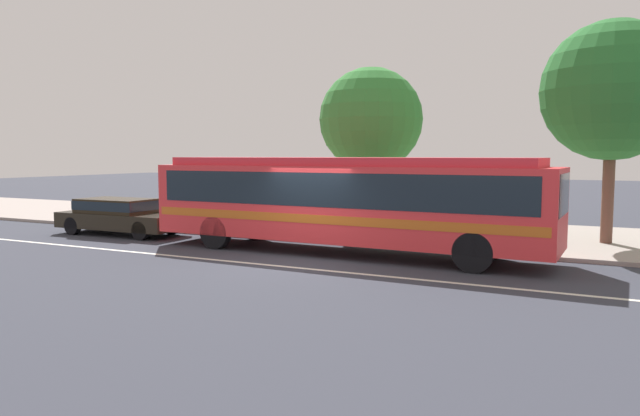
# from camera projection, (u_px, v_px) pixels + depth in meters

# --- Properties ---
(ground_plane) EXTENTS (120.00, 120.00, 0.00)m
(ground_plane) POSITION_uv_depth(u_px,v_px,m) (301.00, 262.00, 15.80)
(ground_plane) COLOR #343741
(sidewalk_slab) EXTENTS (60.00, 8.00, 0.12)m
(sidewalk_slab) POSITION_uv_depth(u_px,v_px,m) (390.00, 230.00, 22.13)
(sidewalk_slab) COLOR #A0938B
(sidewalk_slab) RESTS_ON ground_plane
(lane_stripe_center) EXTENTS (56.00, 0.16, 0.01)m
(lane_stripe_center) POSITION_uv_depth(u_px,v_px,m) (286.00, 267.00, 15.09)
(lane_stripe_center) COLOR silver
(lane_stripe_center) RESTS_ON ground_plane
(transit_bus) EXTENTS (11.93, 2.81, 2.79)m
(transit_bus) POSITION_uv_depth(u_px,v_px,m) (344.00, 198.00, 17.00)
(transit_bus) COLOR red
(transit_bus) RESTS_ON ground_plane
(sedan_behind_bus) EXTENTS (4.82, 1.87, 1.29)m
(sedan_behind_bus) POSITION_uv_depth(u_px,v_px,m) (120.00, 214.00, 21.16)
(sedan_behind_bus) COLOR black
(sedan_behind_bus) RESTS_ON ground_plane
(pedestrian_waiting_near_sign) EXTENTS (0.48, 0.48, 1.64)m
(pedestrian_waiting_near_sign) POSITION_uv_depth(u_px,v_px,m) (503.00, 215.00, 17.45)
(pedestrian_waiting_near_sign) COLOR #735F57
(pedestrian_waiting_near_sign) RESTS_ON sidewalk_slab
(street_tree_near_stop) EXTENTS (3.72, 3.72, 5.87)m
(street_tree_near_stop) POSITION_uv_depth(u_px,v_px,m) (371.00, 120.00, 21.21)
(street_tree_near_stop) COLOR brown
(street_tree_near_stop) RESTS_ON sidewalk_slab
(street_tree_mid_block) EXTENTS (4.27, 4.27, 6.83)m
(street_tree_mid_block) POSITION_uv_depth(u_px,v_px,m) (612.00, 91.00, 17.98)
(street_tree_mid_block) COLOR brown
(street_tree_mid_block) RESTS_ON sidewalk_slab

